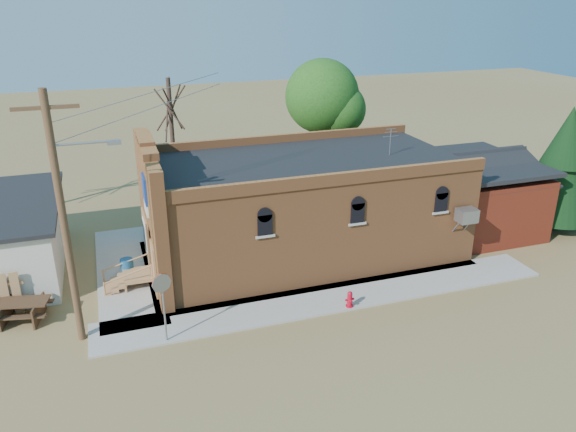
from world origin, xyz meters
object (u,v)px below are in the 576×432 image
object	(u,v)px
stop_sign	(162,290)
picnic_table	(22,308)
brick_bar	(298,207)
trash_barrel	(127,268)
fire_hydrant	(350,299)
utility_pole	(65,217)

from	to	relation	value
stop_sign	picnic_table	distance (m)	6.15
brick_bar	trash_barrel	distance (m)	8.14
fire_hydrant	trash_barrel	xyz separation A→B (m)	(-8.16, 5.40, 0.09)
stop_sign	brick_bar	bearing A→B (deg)	41.88
trash_barrel	picnic_table	bearing A→B (deg)	-151.40
utility_pole	picnic_table	xyz separation A→B (m)	(-2.17, 2.00, -4.23)
trash_barrel	picnic_table	xyz separation A→B (m)	(-4.02, -2.19, 0.04)
fire_hydrant	picnic_table	bearing A→B (deg)	163.07
trash_barrel	fire_hydrant	bearing A→B (deg)	-33.47
utility_pole	stop_sign	world-z (taller)	utility_pole
trash_barrel	picnic_table	world-z (taller)	trash_barrel
stop_sign	picnic_table	world-z (taller)	stop_sign
fire_hydrant	utility_pole	bearing A→B (deg)	170.95
utility_pole	trash_barrel	size ratio (longest dim) A/B	10.49
picnic_table	utility_pole	bearing A→B (deg)	-30.40
trash_barrel	utility_pole	bearing A→B (deg)	-113.83
brick_bar	stop_sign	bearing A→B (deg)	-141.68
brick_bar	picnic_table	world-z (taller)	brick_bar
trash_barrel	stop_sign	bearing A→B (deg)	-79.67
utility_pole	brick_bar	bearing A→B (deg)	23.69
picnic_table	fire_hydrant	bearing A→B (deg)	-2.47
fire_hydrant	stop_sign	world-z (taller)	stop_sign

